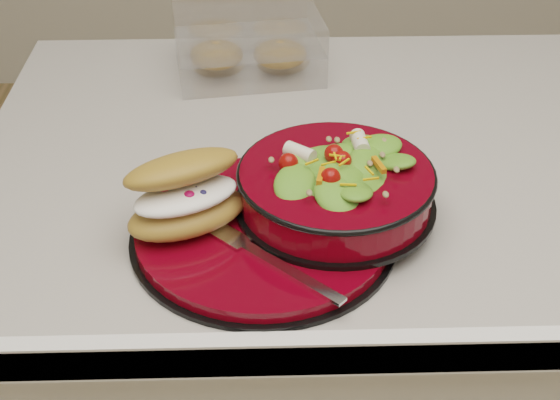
{
  "coord_description": "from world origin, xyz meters",
  "views": [
    {
      "loc": [
        -0.23,
        -0.91,
        1.46
      ],
      "look_at": [
        -0.21,
        -0.18,
        0.94
      ],
      "focal_mm": 50.0,
      "sensor_mm": 36.0,
      "label": 1
    }
  ],
  "objects_px": {
    "dinner_plate": "(264,232)",
    "pastry_box": "(248,45)",
    "island_counter": "(402,370)",
    "croissant": "(186,195)",
    "fork": "(272,261)",
    "salad_bowl": "(336,181)"
  },
  "relations": [
    {
      "from": "pastry_box",
      "to": "croissant",
      "type": "bearing_deg",
      "value": -107.01
    },
    {
      "from": "croissant",
      "to": "pastry_box",
      "type": "relative_size",
      "value": 0.65
    },
    {
      "from": "salad_bowl",
      "to": "croissant",
      "type": "distance_m",
      "value": 0.17
    },
    {
      "from": "croissant",
      "to": "fork",
      "type": "distance_m",
      "value": 0.12
    },
    {
      "from": "island_counter",
      "to": "salad_bowl",
      "type": "height_order",
      "value": "salad_bowl"
    },
    {
      "from": "island_counter",
      "to": "croissant",
      "type": "relative_size",
      "value": 7.81
    },
    {
      "from": "salad_bowl",
      "to": "pastry_box",
      "type": "distance_m",
      "value": 0.42
    },
    {
      "from": "fork",
      "to": "pastry_box",
      "type": "bearing_deg",
      "value": 46.63
    },
    {
      "from": "croissant",
      "to": "pastry_box",
      "type": "bearing_deg",
      "value": 55.14
    },
    {
      "from": "dinner_plate",
      "to": "pastry_box",
      "type": "xyz_separation_m",
      "value": [
        -0.02,
        0.44,
        0.03
      ]
    },
    {
      "from": "croissant",
      "to": "fork",
      "type": "relative_size",
      "value": 1.1
    },
    {
      "from": "island_counter",
      "to": "croissant",
      "type": "xyz_separation_m",
      "value": [
        -0.32,
        -0.19,
        0.51
      ]
    },
    {
      "from": "croissant",
      "to": "fork",
      "type": "bearing_deg",
      "value": -63.36
    },
    {
      "from": "croissant",
      "to": "dinner_plate",
      "type": "bearing_deg",
      "value": -29.39
    },
    {
      "from": "salad_bowl",
      "to": "pastry_box",
      "type": "relative_size",
      "value": 0.97
    },
    {
      "from": "croissant",
      "to": "island_counter",
      "type": "bearing_deg",
      "value": 4.92
    },
    {
      "from": "salad_bowl",
      "to": "fork",
      "type": "relative_size",
      "value": 1.65
    },
    {
      "from": "island_counter",
      "to": "salad_bowl",
      "type": "bearing_deg",
      "value": -132.48
    },
    {
      "from": "fork",
      "to": "pastry_box",
      "type": "relative_size",
      "value": 0.59
    },
    {
      "from": "island_counter",
      "to": "dinner_plate",
      "type": "xyz_separation_m",
      "value": [
        -0.23,
        -0.2,
        0.46
      ]
    },
    {
      "from": "pastry_box",
      "to": "island_counter",
      "type": "bearing_deg",
      "value": -51.94
    },
    {
      "from": "island_counter",
      "to": "croissant",
      "type": "height_order",
      "value": "croissant"
    }
  ]
}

